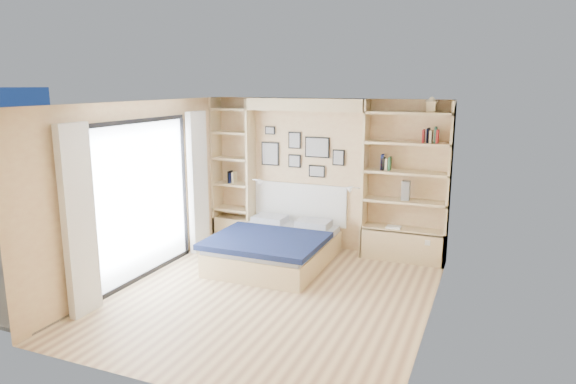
% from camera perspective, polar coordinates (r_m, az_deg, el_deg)
% --- Properties ---
extents(ground, '(4.50, 4.50, 0.00)m').
position_cam_1_polar(ground, '(6.87, -1.91, -11.46)').
color(ground, beige).
rests_on(ground, ground).
extents(room_shell, '(4.50, 4.50, 4.50)m').
position_cam_1_polar(room_shell, '(8.03, -0.03, 0.08)').
color(room_shell, '#E6C58A').
rests_on(room_shell, ground).
extents(bed, '(1.65, 2.08, 1.07)m').
position_cam_1_polar(bed, '(7.96, -1.39, -6.06)').
color(bed, beige).
rests_on(bed, ground).
extents(photo_gallery, '(1.48, 0.02, 0.82)m').
position_cam_1_polar(photo_gallery, '(8.61, 1.34, 4.44)').
color(photo_gallery, black).
rests_on(photo_gallery, ground).
extents(reading_lamps, '(1.92, 0.12, 0.15)m').
position_cam_1_polar(reading_lamps, '(8.43, 1.75, 0.81)').
color(reading_lamps, silver).
rests_on(reading_lamps, ground).
extents(shelf_decor, '(3.51, 0.23, 2.03)m').
position_cam_1_polar(shelf_decor, '(8.02, 11.41, 4.30)').
color(shelf_decor, '#A51E1E').
rests_on(shelf_decor, ground).
extents(deck, '(3.20, 4.00, 0.05)m').
position_cam_1_polar(deck, '(8.88, -23.77, -6.99)').
color(deck, '#6D6350').
rests_on(deck, ground).
extents(deck_chair, '(0.59, 0.77, 0.68)m').
position_cam_1_polar(deck_chair, '(8.87, -16.97, -4.34)').
color(deck_chair, tan).
rests_on(deck_chair, ground).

